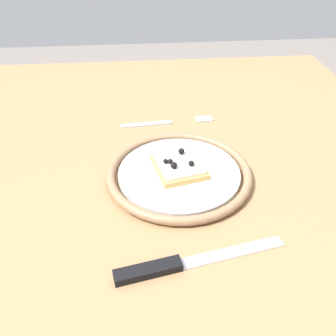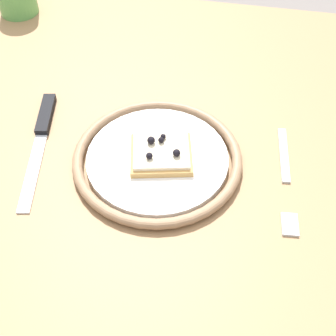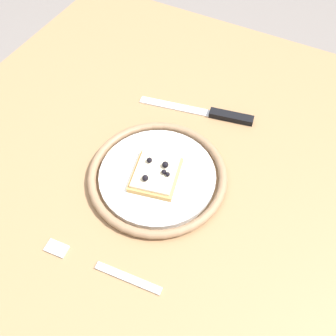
% 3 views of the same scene
% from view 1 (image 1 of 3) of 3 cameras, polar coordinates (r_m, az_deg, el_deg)
% --- Properties ---
extents(dining_table, '(1.08, 0.96, 0.74)m').
position_cam_1_polar(dining_table, '(0.71, 1.33, -4.67)').
color(dining_table, '#936D47').
rests_on(dining_table, ground_plane).
extents(plate, '(0.25, 0.25, 0.02)m').
position_cam_1_polar(plate, '(0.64, 2.01, -0.80)').
color(plate, white).
rests_on(plate, dining_table).
extents(pizza_slice_near, '(0.11, 0.10, 0.03)m').
position_cam_1_polar(pizza_slice_near, '(0.64, 1.31, 0.38)').
color(pizza_slice_near, tan).
rests_on(pizza_slice_near, plate).
extents(knife, '(0.07, 0.24, 0.01)m').
position_cam_1_polar(knife, '(0.50, 0.66, -14.89)').
color(knife, silver).
rests_on(knife, dining_table).
extents(fork, '(0.03, 0.20, 0.00)m').
position_cam_1_polar(fork, '(0.80, 0.03, 7.11)').
color(fork, '#BEBEBE').
rests_on(fork, dining_table).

